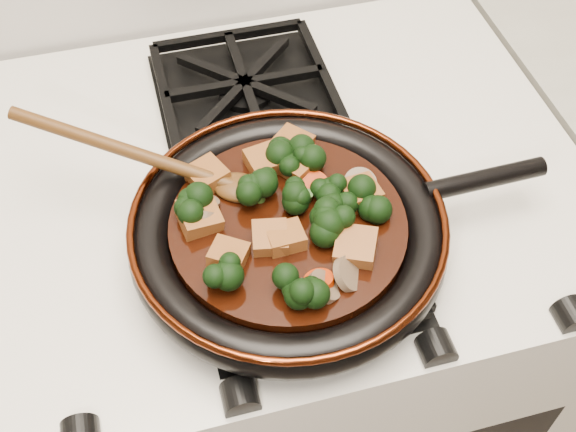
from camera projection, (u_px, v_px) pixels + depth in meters
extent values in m
cube|color=beige|center=(276.00, 350.00, 1.23)|extent=(0.76, 0.60, 0.90)
cylinder|color=black|center=(288.00, 238.00, 0.77)|extent=(0.31, 0.31, 0.01)
torus|color=black|center=(288.00, 233.00, 0.76)|extent=(0.34, 0.34, 0.04)
torus|color=#4E1C0B|center=(288.00, 220.00, 0.75)|extent=(0.33, 0.33, 0.01)
cylinder|color=black|center=(485.00, 179.00, 0.79)|extent=(0.14, 0.02, 0.02)
cylinder|color=black|center=(288.00, 229.00, 0.76)|extent=(0.25, 0.25, 0.02)
cube|color=brown|center=(285.00, 238.00, 0.73)|extent=(0.04, 0.03, 0.02)
cube|color=brown|center=(265.00, 162.00, 0.79)|extent=(0.05, 0.04, 0.02)
cube|color=brown|center=(298.00, 164.00, 0.79)|extent=(0.06, 0.06, 0.03)
cube|color=brown|center=(360.00, 194.00, 0.77)|extent=(0.04, 0.04, 0.02)
cube|color=brown|center=(292.00, 145.00, 0.81)|extent=(0.06, 0.05, 0.03)
cube|color=brown|center=(229.00, 256.00, 0.71)|extent=(0.05, 0.05, 0.02)
cube|color=brown|center=(207.00, 176.00, 0.78)|extent=(0.05, 0.05, 0.02)
cube|color=brown|center=(199.00, 217.00, 0.74)|extent=(0.05, 0.05, 0.03)
cube|color=brown|center=(270.00, 239.00, 0.73)|extent=(0.04, 0.04, 0.02)
cube|color=brown|center=(356.00, 248.00, 0.72)|extent=(0.06, 0.06, 0.03)
cylinder|color=#A72604|center=(315.00, 184.00, 0.78)|extent=(0.03, 0.03, 0.02)
cylinder|color=#A72604|center=(341.00, 201.00, 0.76)|extent=(0.03, 0.03, 0.02)
cylinder|color=#A72604|center=(306.00, 153.00, 0.81)|extent=(0.03, 0.03, 0.01)
cylinder|color=#A72604|center=(366.00, 196.00, 0.77)|extent=(0.03, 0.03, 0.02)
cylinder|color=#A72604|center=(228.00, 275.00, 0.70)|extent=(0.03, 0.03, 0.01)
cylinder|color=#A72604|center=(319.00, 281.00, 0.70)|extent=(0.03, 0.03, 0.02)
cylinder|color=brown|center=(201.00, 215.00, 0.75)|extent=(0.05, 0.04, 0.04)
cylinder|color=brown|center=(348.00, 274.00, 0.70)|extent=(0.04, 0.04, 0.03)
cylinder|color=brown|center=(205.00, 202.00, 0.76)|extent=(0.04, 0.04, 0.02)
cylinder|color=brown|center=(324.00, 286.00, 0.69)|extent=(0.03, 0.04, 0.03)
cylinder|color=brown|center=(360.00, 184.00, 0.78)|extent=(0.04, 0.04, 0.02)
ellipsoid|color=#492A0F|center=(239.00, 188.00, 0.77)|extent=(0.07, 0.06, 0.02)
cylinder|color=#492A0F|center=(125.00, 150.00, 0.77)|extent=(0.02, 0.02, 0.25)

